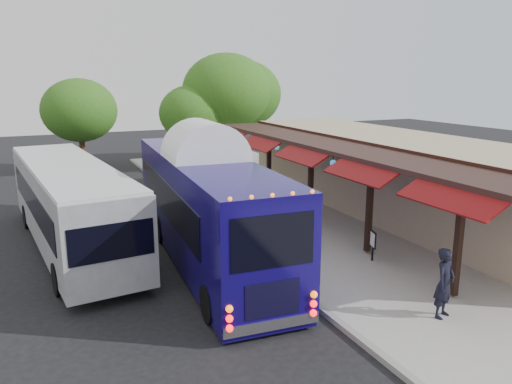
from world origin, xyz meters
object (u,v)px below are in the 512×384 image
city_bus (70,202)px  ped_a (445,283)px  coach_bus (206,202)px  ped_c (215,196)px  sign_board (373,241)px  ped_d (239,176)px  ped_b (278,207)px

city_bus → ped_a: city_bus is taller
coach_bus → ped_a: 8.09m
city_bus → ped_c: city_bus is taller
ped_c → sign_board: ped_c is taller
sign_board → coach_bus: bearing=166.9°
ped_a → ped_d: ped_a is taller
city_bus → ped_d: size_ratio=7.44×
ped_b → ped_c: (-1.65, 2.98, -0.02)m
ped_b → city_bus: bearing=-9.6°
coach_bus → city_bus: size_ratio=1.01×
ped_b → ped_d: ped_b is taller
coach_bus → sign_board: (4.91, -2.88, -1.21)m
city_bus → ped_d: bearing=25.7°
coach_bus → ped_d: size_ratio=7.53×
city_bus → ped_a: (8.25, -10.13, -0.67)m
ped_a → ped_c: (-2.03, 11.72, -0.07)m
sign_board → ped_a: bearing=-84.4°
ped_a → ped_b: 8.74m
city_bus → ped_c: 6.46m
ped_a → ped_c: 11.89m
coach_bus → sign_board: coach_bus is taller
ped_d → sign_board: ped_d is taller
ped_c → coach_bus: bearing=61.8°
city_bus → ped_b: city_bus is taller
ped_a → ped_b: ped_a is taller
coach_bus → city_bus: (-4.17, 3.21, -0.31)m
city_bus → ped_b: size_ratio=6.83×
ped_c → sign_board: (2.86, -7.68, -0.16)m
city_bus → sign_board: city_bus is taller
ped_b → ped_d: size_ratio=1.09×
ped_d → sign_board: bearing=76.2°
ped_a → ped_d: size_ratio=1.16×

